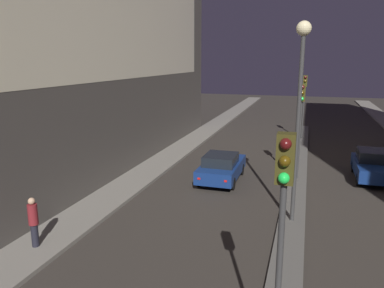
{
  "coord_description": "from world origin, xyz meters",
  "views": [
    {
      "loc": [
        0.31,
        -3.59,
        6.45
      ],
      "look_at": [
        -7.45,
        21.4,
        0.5
      ],
      "focal_mm": 35.0,
      "sensor_mm": 36.0,
      "label": 1
    }
  ],
  "objects_px": {
    "car_right_lane": "(373,165)",
    "traffic_light_near": "(282,209)",
    "street_lamp": "(300,85)",
    "car_left_lane": "(221,167)",
    "traffic_light_far": "(304,93)",
    "pedestrian_on_left_sidewalk": "(33,221)",
    "traffic_light_mid": "(301,111)"
  },
  "relations": [
    {
      "from": "car_right_lane",
      "to": "pedestrian_on_left_sidewalk",
      "type": "height_order",
      "value": "pedestrian_on_left_sidewalk"
    },
    {
      "from": "traffic_light_near",
      "to": "car_right_lane",
      "type": "relative_size",
      "value": 1.25
    },
    {
      "from": "traffic_light_mid",
      "to": "street_lamp",
      "type": "xyz_separation_m",
      "value": [
        0.0,
        -5.64,
        1.66
      ]
    },
    {
      "from": "traffic_light_mid",
      "to": "car_left_lane",
      "type": "xyz_separation_m",
      "value": [
        -3.92,
        -1.18,
        -3.07
      ]
    },
    {
      "from": "street_lamp",
      "to": "car_right_lane",
      "type": "xyz_separation_m",
      "value": [
        3.92,
        7.11,
        -4.7
      ]
    },
    {
      "from": "traffic_light_near",
      "to": "traffic_light_mid",
      "type": "height_order",
      "value": "same"
    },
    {
      "from": "traffic_light_mid",
      "to": "street_lamp",
      "type": "distance_m",
      "value": 5.88
    },
    {
      "from": "traffic_light_near",
      "to": "car_left_lane",
      "type": "bearing_deg",
      "value": 107.36
    },
    {
      "from": "car_left_lane",
      "to": "traffic_light_far",
      "type": "bearing_deg",
      "value": 72.13
    },
    {
      "from": "traffic_light_mid",
      "to": "car_left_lane",
      "type": "distance_m",
      "value": 5.11
    },
    {
      "from": "car_left_lane",
      "to": "traffic_light_near",
      "type": "bearing_deg",
      "value": -72.64
    },
    {
      "from": "traffic_light_mid",
      "to": "car_right_lane",
      "type": "relative_size",
      "value": 1.25
    },
    {
      "from": "traffic_light_far",
      "to": "street_lamp",
      "type": "distance_m",
      "value": 16.69
    },
    {
      "from": "traffic_light_mid",
      "to": "street_lamp",
      "type": "relative_size",
      "value": 0.66
    },
    {
      "from": "street_lamp",
      "to": "pedestrian_on_left_sidewalk",
      "type": "xyz_separation_m",
      "value": [
        -8.34,
        -4.85,
        -4.4
      ]
    },
    {
      "from": "traffic_light_near",
      "to": "street_lamp",
      "type": "relative_size",
      "value": 0.66
    },
    {
      "from": "street_lamp",
      "to": "pedestrian_on_left_sidewalk",
      "type": "relative_size",
      "value": 4.33
    },
    {
      "from": "traffic_light_far",
      "to": "traffic_light_mid",
      "type": "bearing_deg",
      "value": -90.0
    },
    {
      "from": "traffic_light_far",
      "to": "car_left_lane",
      "type": "height_order",
      "value": "traffic_light_far"
    },
    {
      "from": "street_lamp",
      "to": "car_left_lane",
      "type": "bearing_deg",
      "value": 131.32
    },
    {
      "from": "car_left_lane",
      "to": "traffic_light_mid",
      "type": "bearing_deg",
      "value": 16.79
    },
    {
      "from": "street_lamp",
      "to": "pedestrian_on_left_sidewalk",
      "type": "height_order",
      "value": "street_lamp"
    },
    {
      "from": "traffic_light_mid",
      "to": "street_lamp",
      "type": "height_order",
      "value": "street_lamp"
    },
    {
      "from": "car_left_lane",
      "to": "car_right_lane",
      "type": "distance_m",
      "value": 8.27
    },
    {
      "from": "car_right_lane",
      "to": "traffic_light_far",
      "type": "bearing_deg",
      "value": 112.42
    },
    {
      "from": "traffic_light_far",
      "to": "pedestrian_on_left_sidewalk",
      "type": "relative_size",
      "value": 2.87
    },
    {
      "from": "car_left_lane",
      "to": "car_right_lane",
      "type": "height_order",
      "value": "car_right_lane"
    },
    {
      "from": "traffic_light_far",
      "to": "car_right_lane",
      "type": "bearing_deg",
      "value": -67.58
    },
    {
      "from": "car_right_lane",
      "to": "traffic_light_near",
      "type": "bearing_deg",
      "value": -104.46
    },
    {
      "from": "traffic_light_near",
      "to": "car_left_lane",
      "type": "distance_m",
      "value": 13.48
    },
    {
      "from": "traffic_light_far",
      "to": "car_left_lane",
      "type": "distance_m",
      "value": 13.13
    },
    {
      "from": "traffic_light_near",
      "to": "pedestrian_on_left_sidewalk",
      "type": "height_order",
      "value": "traffic_light_near"
    }
  ]
}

